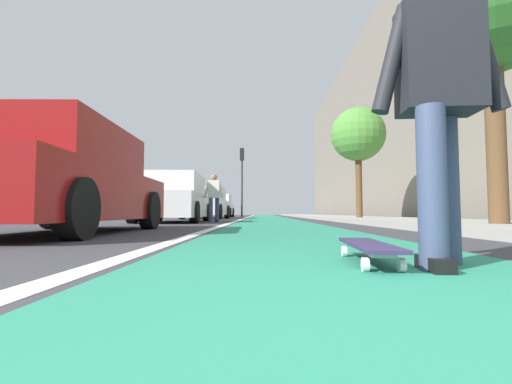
% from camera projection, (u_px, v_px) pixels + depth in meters
% --- Properties ---
extents(ground_plane, '(80.00, 80.00, 0.00)m').
position_uv_depth(ground_plane, '(274.00, 222.00, 10.57)').
color(ground_plane, '#38383D').
extents(bike_lane_paint, '(56.00, 2.19, 0.00)m').
position_uv_depth(bike_lane_paint, '(267.00, 217.00, 24.54)').
color(bike_lane_paint, '#288466').
rests_on(bike_lane_paint, ground).
extents(lane_stripe_white, '(52.00, 0.16, 0.01)m').
position_uv_depth(lane_stripe_white, '(246.00, 218.00, 20.57)').
color(lane_stripe_white, silver).
rests_on(lane_stripe_white, ground).
extents(sidewalk_curb, '(52.00, 3.20, 0.12)m').
position_uv_depth(sidewalk_curb, '(337.00, 217.00, 18.51)').
color(sidewalk_curb, '#9E9B93').
rests_on(sidewalk_curb, ground).
extents(building_facade, '(40.00, 1.20, 11.92)m').
position_uv_depth(building_facade, '(371.00, 125.00, 22.80)').
color(building_facade, slate).
rests_on(building_facade, ground).
extents(skateboard, '(0.85, 0.25, 0.11)m').
position_uv_depth(skateboard, '(368.00, 247.00, 2.00)').
color(skateboard, white).
rests_on(skateboard, ground).
extents(skater_person, '(0.45, 0.72, 1.64)m').
position_uv_depth(skater_person, '(438.00, 91.00, 1.90)').
color(skater_person, '#384260').
rests_on(skater_person, ground).
extents(parked_car_near, '(4.25, 2.01, 1.49)m').
position_uv_depth(parked_car_near, '(61.00, 182.00, 4.97)').
color(parked_car_near, maroon).
rests_on(parked_car_near, ground).
extents(parked_car_mid, '(4.38, 2.00, 1.46)m').
position_uv_depth(parked_car_mid, '(174.00, 200.00, 10.94)').
color(parked_car_mid, silver).
rests_on(parked_car_mid, ground).
extents(parked_car_far, '(4.35, 1.99, 1.50)m').
position_uv_depth(parked_car_far, '(206.00, 204.00, 16.97)').
color(parked_car_far, silver).
rests_on(parked_car_far, ground).
extents(parked_car_end, '(4.20, 1.98, 1.47)m').
position_uv_depth(parked_car_end, '(218.00, 207.00, 23.09)').
color(parked_car_end, silver).
rests_on(parked_car_end, ground).
extents(traffic_light, '(0.33, 0.28, 4.59)m').
position_uv_depth(traffic_light, '(242.00, 170.00, 23.55)').
color(traffic_light, '#2D2D2D').
rests_on(traffic_light, ground).
extents(street_tree_near, '(2.21, 2.21, 4.68)m').
position_uv_depth(street_tree_near, '(490.00, 4.00, 5.53)').
color(street_tree_near, brown).
rests_on(street_tree_near, ground).
extents(street_tree_mid, '(1.98, 1.98, 4.18)m').
position_uv_depth(street_tree_mid, '(358.00, 135.00, 13.07)').
color(street_tree_mid, brown).
rests_on(street_tree_mid, ground).
extents(pedestrian_distant, '(0.42, 0.65, 1.49)m').
position_uv_depth(pedestrian_distant, '(214.00, 195.00, 10.98)').
color(pedestrian_distant, '#384260').
rests_on(pedestrian_distant, ground).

